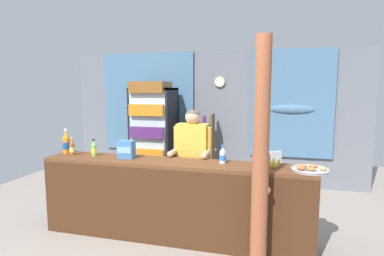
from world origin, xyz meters
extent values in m
plane|color=gray|center=(0.00, 1.16, 0.00)|extent=(7.63, 7.63, 0.00)
cube|color=slate|center=(0.00, 2.97, 1.26)|extent=(5.69, 0.12, 2.51)
cube|color=teal|center=(-1.30, 2.88, 1.54)|extent=(1.88, 0.04, 1.94)
ellipsoid|color=teal|center=(-1.30, 2.86, 1.45)|extent=(1.03, 0.10, 0.16)
cube|color=teal|center=(1.47, 2.88, 1.54)|extent=(1.44, 0.04, 1.94)
ellipsoid|color=teal|center=(1.47, 2.86, 1.45)|extent=(0.79, 0.10, 0.16)
cylinder|color=tan|center=(0.15, 2.89, 1.94)|extent=(0.21, 0.03, 0.21)
cylinder|color=white|center=(0.15, 2.88, 1.94)|extent=(0.18, 0.01, 0.18)
cube|color=beige|center=(1.06, 2.89, 1.39)|extent=(0.24, 0.02, 0.18)
cube|color=brown|center=(0.01, 0.48, 0.93)|extent=(3.23, 0.48, 0.04)
cube|color=#432715|center=(0.01, 0.26, 0.46)|extent=(3.23, 0.04, 0.91)
cube|color=#432715|center=(-1.56, 0.48, 0.46)|extent=(0.08, 0.43, 0.91)
cube|color=#432715|center=(1.59, 0.48, 0.46)|extent=(0.08, 0.43, 0.91)
cylinder|color=#995133|center=(1.05, 0.10, 0.58)|extent=(0.17, 0.17, 1.16)
cylinder|color=#995133|center=(1.05, 0.10, 1.74)|extent=(0.15, 0.15, 1.16)
ellipsoid|color=#995133|center=(1.12, 0.10, 0.81)|extent=(0.06, 0.05, 0.08)
cube|color=black|center=(-0.99, 2.72, 0.91)|extent=(0.75, 0.04, 1.83)
cube|color=black|center=(-1.35, 2.42, 0.91)|extent=(0.04, 0.66, 1.83)
cube|color=black|center=(-0.63, 2.42, 0.91)|extent=(0.04, 0.66, 1.83)
cube|color=black|center=(-0.99, 2.42, 1.81)|extent=(0.75, 0.66, 0.04)
cube|color=black|center=(-0.99, 2.42, 0.04)|extent=(0.75, 0.66, 0.08)
cube|color=silver|center=(-0.99, 2.10, 0.96)|extent=(0.69, 0.02, 1.67)
cylinder|color=#B7B7BC|center=(-0.67, 2.07, 0.91)|extent=(0.02, 0.02, 0.40)
cube|color=silver|center=(-0.99, 2.42, 0.54)|extent=(0.67, 0.58, 0.02)
cube|color=orange|center=(-0.99, 2.28, 0.65)|extent=(0.63, 0.54, 0.20)
cube|color=silver|center=(-0.99, 2.42, 0.94)|extent=(0.67, 0.58, 0.02)
cube|color=#56286B|center=(-0.99, 2.28, 1.05)|extent=(0.63, 0.54, 0.20)
cube|color=silver|center=(-0.99, 2.42, 1.33)|extent=(0.67, 0.58, 0.02)
cube|color=orange|center=(-0.99, 2.28, 1.44)|extent=(0.63, 0.54, 0.20)
cube|color=silver|center=(-0.99, 2.42, 1.73)|extent=(0.67, 0.58, 0.02)
cube|color=brown|center=(-0.99, 2.28, 1.84)|extent=(0.63, 0.54, 0.20)
cube|color=brown|center=(-0.37, 2.64, 0.67)|extent=(0.04, 0.28, 1.35)
cube|color=brown|center=(0.07, 2.64, 0.67)|extent=(0.04, 0.28, 1.35)
cube|color=brown|center=(-0.15, 2.64, 1.15)|extent=(0.44, 0.28, 0.02)
cylinder|color=#56286B|center=(-0.21, 2.64, 1.22)|extent=(0.06, 0.06, 0.11)
cylinder|color=#56286B|center=(-0.08, 2.64, 1.23)|extent=(0.06, 0.06, 0.14)
cube|color=brown|center=(-0.15, 2.64, 0.74)|extent=(0.44, 0.28, 0.02)
cylinder|color=#75C64C|center=(-0.21, 2.64, 0.81)|extent=(0.06, 0.06, 0.12)
cylinder|color=#56286B|center=(-0.08, 2.64, 0.82)|extent=(0.07, 0.07, 0.12)
cube|color=brown|center=(-0.15, 2.64, 0.34)|extent=(0.44, 0.28, 0.02)
cylinder|color=orange|center=(-0.21, 2.64, 0.40)|extent=(0.06, 0.06, 0.10)
cylinder|color=orange|center=(-0.08, 2.64, 0.41)|extent=(0.05, 0.05, 0.13)
cube|color=silver|center=(1.00, 1.98, 0.44)|extent=(0.62, 0.62, 0.04)
cube|color=silver|center=(1.12, 1.82, 0.66)|extent=(0.35, 0.30, 0.40)
cylinder|color=silver|center=(1.02, 2.25, 0.22)|extent=(0.04, 0.04, 0.44)
cylinder|color=silver|center=(0.73, 2.00, 0.22)|extent=(0.04, 0.04, 0.44)
cylinder|color=silver|center=(1.26, 1.95, 0.22)|extent=(0.04, 0.04, 0.44)
cylinder|color=silver|center=(0.97, 1.71, 0.22)|extent=(0.04, 0.04, 0.44)
cube|color=silver|center=(1.15, 2.11, 0.56)|extent=(0.28, 0.33, 0.03)
cube|color=silver|center=(0.84, 1.85, 0.56)|extent=(0.28, 0.33, 0.03)
cylinder|color=#28282D|center=(0.04, 0.95, 0.39)|extent=(0.11, 0.11, 0.78)
cylinder|color=#28282D|center=(0.21, 0.95, 0.39)|extent=(0.11, 0.11, 0.78)
cube|color=gold|center=(0.13, 0.95, 1.07)|extent=(0.40, 0.20, 0.57)
sphere|color=tan|center=(0.13, 0.95, 1.44)|extent=(0.19, 0.19, 0.19)
ellipsoid|color=#4C4742|center=(0.13, 0.96, 1.48)|extent=(0.18, 0.18, 0.10)
cylinder|color=gold|center=(-0.09, 0.95, 1.15)|extent=(0.08, 0.08, 0.32)
cylinder|color=tan|center=(-0.09, 0.80, 0.99)|extent=(0.07, 0.26, 0.07)
sphere|color=tan|center=(-0.09, 0.67, 0.99)|extent=(0.08, 0.08, 0.08)
cylinder|color=gold|center=(0.35, 0.95, 1.15)|extent=(0.08, 0.08, 0.32)
cylinder|color=tan|center=(0.35, 0.80, 0.99)|extent=(0.07, 0.26, 0.07)
sphere|color=tan|center=(0.35, 0.67, 0.99)|extent=(0.08, 0.08, 0.08)
cylinder|color=orange|center=(-1.51, 0.57, 1.06)|extent=(0.09, 0.09, 0.21)
cone|color=orange|center=(-1.51, 0.57, 1.21)|extent=(0.09, 0.09, 0.09)
cylinder|color=white|center=(-1.51, 0.57, 1.27)|extent=(0.04, 0.04, 0.03)
cylinder|color=#194C99|center=(-1.51, 0.57, 1.06)|extent=(0.09, 0.09, 0.09)
cylinder|color=#75C64C|center=(-1.07, 0.52, 1.02)|extent=(0.06, 0.06, 0.14)
cone|color=#75C64C|center=(-1.07, 0.52, 1.12)|extent=(0.06, 0.06, 0.06)
cylinder|color=black|center=(-1.07, 0.52, 1.16)|extent=(0.03, 0.03, 0.02)
cylinder|color=yellow|center=(-1.07, 0.52, 1.02)|extent=(0.07, 0.07, 0.06)
cylinder|color=brown|center=(-1.37, 0.49, 1.03)|extent=(0.07, 0.07, 0.14)
cone|color=brown|center=(-1.37, 0.49, 1.13)|extent=(0.07, 0.07, 0.07)
cylinder|color=#E5CC4C|center=(-1.37, 0.49, 1.18)|extent=(0.03, 0.03, 0.02)
cylinder|color=#E5D166|center=(-1.37, 0.49, 1.03)|extent=(0.07, 0.07, 0.07)
cylinder|color=silver|center=(0.60, 0.54, 1.02)|extent=(0.07, 0.07, 0.13)
cone|color=silver|center=(0.60, 0.54, 1.12)|extent=(0.07, 0.07, 0.06)
cylinder|color=blue|center=(0.60, 0.54, 1.16)|extent=(0.03, 0.03, 0.02)
cylinder|color=blue|center=(0.60, 0.54, 1.02)|extent=(0.07, 0.07, 0.06)
cube|color=#3D75B7|center=(-0.60, 0.50, 1.06)|extent=(0.20, 0.12, 0.22)
cube|color=#7CB5F7|center=(-0.60, 0.44, 1.06)|extent=(0.18, 0.00, 0.08)
cylinder|color=#BCBCC1|center=(1.54, 0.44, 0.96)|extent=(0.37, 0.37, 0.02)
torus|color=#BCBCC1|center=(1.54, 0.44, 0.97)|extent=(0.39, 0.39, 0.02)
ellipsoid|color=tan|center=(1.67, 0.43, 0.99)|extent=(0.07, 0.07, 0.04)
ellipsoid|color=#B2753D|center=(1.59, 0.54, 0.99)|extent=(0.09, 0.08, 0.04)
ellipsoid|color=#B2753D|center=(1.47, 0.48, 0.99)|extent=(0.11, 0.08, 0.05)
ellipsoid|color=#A36638|center=(1.45, 0.39, 0.99)|extent=(0.10, 0.09, 0.05)
ellipsoid|color=#B2753D|center=(1.55, 0.39, 0.99)|extent=(0.09, 0.08, 0.04)
ellipsoid|color=#DBCC42|center=(1.03, 0.46, 1.01)|extent=(0.09, 0.03, 0.13)
ellipsoid|color=#DBCC42|center=(1.08, 0.45, 1.01)|extent=(0.07, 0.04, 0.13)
ellipsoid|color=#DBCC42|center=(1.12, 0.47, 1.02)|extent=(0.04, 0.04, 0.15)
ellipsoid|color=#DBCC42|center=(1.16, 0.46, 1.00)|extent=(0.07, 0.04, 0.12)
ellipsoid|color=#DBCC42|center=(1.21, 0.45, 1.01)|extent=(0.10, 0.03, 0.12)
cylinder|color=olive|center=(1.12, 0.45, 1.08)|extent=(0.02, 0.02, 0.05)
camera|label=1|loc=(1.15, -2.96, 1.82)|focal=29.07mm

